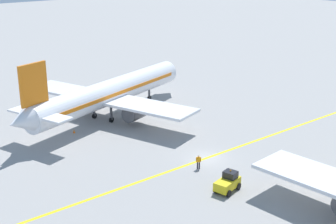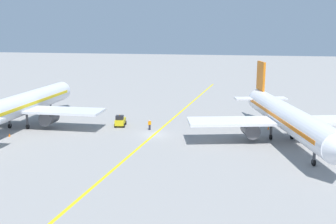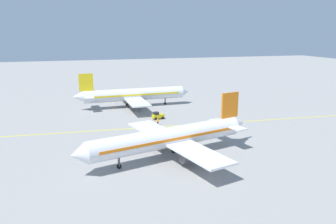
{
  "view_description": "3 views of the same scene",
  "coord_description": "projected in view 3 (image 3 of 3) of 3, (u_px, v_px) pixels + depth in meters",
  "views": [
    {
      "loc": [
        34.09,
        -37.08,
        22.42
      ],
      "look_at": [
        -4.79,
        -1.71,
        4.91
      ],
      "focal_mm": 50.0,
      "sensor_mm": 36.0,
      "label": 1
    },
    {
      "loc": [
        -14.1,
        57.32,
        15.98
      ],
      "look_at": [
        -2.45,
        1.07,
        3.94
      ],
      "focal_mm": 42.0,
      "sensor_mm": 36.0,
      "label": 2
    },
    {
      "loc": [
        -72.77,
        16.29,
        22.01
      ],
      "look_at": [
        -0.4,
        -4.87,
        3.56
      ],
      "focal_mm": 35.0,
      "sensor_mm": 36.0,
      "label": 3
    }
  ],
  "objects": [
    {
      "name": "traffic_cone_near_nose",
      "position": [
        113.0,
        108.0,
        95.87
      ],
      "size": [
        0.32,
        0.32,
        0.55
      ],
      "primitive_type": "cone",
      "color": "orange",
      "rests_on": "ground"
    },
    {
      "name": "baggage_tug_white",
      "position": [
        158.0,
        116.0,
        84.89
      ],
      "size": [
        2.19,
        3.22,
        2.11
      ],
      "color": "gold",
      "rests_on": "ground"
    },
    {
      "name": "traffic_cone_mid_apron",
      "position": [
        204.0,
        148.0,
        63.02
      ],
      "size": [
        0.32,
        0.32,
        0.55
      ],
      "primitive_type": "cone",
      "color": "orange",
      "rests_on": "ground"
    },
    {
      "name": "airplane_adjacent_stand",
      "position": [
        133.0,
        95.0,
        98.13
      ],
      "size": [
        28.14,
        35.48,
        10.6
      ],
      "color": "silver",
      "rests_on": "ground"
    },
    {
      "name": "airplane_at_gate",
      "position": [
        171.0,
        138.0,
        58.33
      ],
      "size": [
        28.4,
        35.06,
        10.6
      ],
      "color": "white",
      "rests_on": "ground"
    },
    {
      "name": "ground_plane",
      "position": [
        148.0,
        128.0,
        77.52
      ],
      "size": [
        400.0,
        400.0,
        0.0
      ],
      "primitive_type": "plane",
      "color": "gray"
    },
    {
      "name": "ground_crew_worker",
      "position": [
        158.0,
        121.0,
        79.37
      ],
      "size": [
        0.43,
        0.45,
        1.68
      ],
      "color": "#23232D",
      "rests_on": "ground"
    },
    {
      "name": "apron_yellow_centreline",
      "position": [
        148.0,
        128.0,
        77.52
      ],
      "size": [
        7.66,
        119.8,
        0.01
      ],
      "primitive_type": "cube",
      "rotation": [
        0.0,
        0.0,
        -0.06
      ],
      "color": "yellow",
      "rests_on": "ground"
    }
  ]
}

